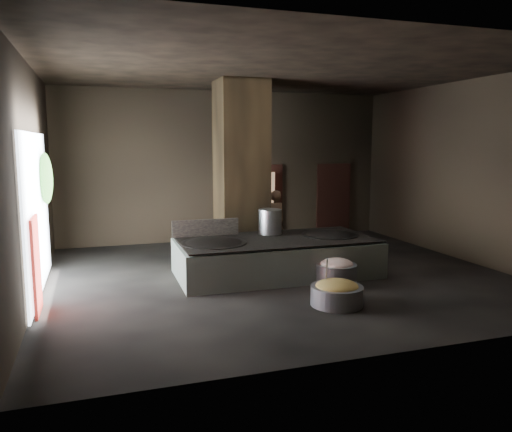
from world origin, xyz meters
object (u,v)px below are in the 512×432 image
object	(u,v)px
hearth_platform	(276,258)
stock_pot	(270,222)
cook	(274,221)
meat_basin	(336,275)
wok_left	(214,246)
veg_basin	(337,295)
wok_right	(330,238)

from	to	relation	value
hearth_platform	stock_pot	xyz separation A→B (m)	(0.05, 0.55, 0.74)
cook	meat_basin	xyz separation A→B (m)	(0.09, -3.51, -0.61)
wok_left	meat_basin	bearing A→B (deg)	-26.75
wok_left	stock_pot	size ratio (longest dim) A/B	2.42
hearth_platform	wok_left	size ratio (longest dim) A/B	3.17
veg_basin	wok_right	bearing A→B (deg)	66.78
cook	veg_basin	size ratio (longest dim) A/B	1.75
hearth_platform	veg_basin	distance (m)	2.39
stock_pot	cook	bearing A→B (deg)	66.82
stock_pot	veg_basin	xyz separation A→B (m)	(0.26, -2.91, -0.95)
cook	veg_basin	xyz separation A→B (m)	(-0.48, -4.65, -0.67)
wok_right	veg_basin	distance (m)	2.69
hearth_platform	meat_basin	distance (m)	1.52
wok_left	veg_basin	xyz separation A→B (m)	(1.76, -2.31, -0.57)
stock_pot	cook	size ratio (longest dim) A/B	0.34
wok_right	stock_pot	distance (m)	1.44
stock_pot	cook	distance (m)	1.91
cook	veg_basin	world-z (taller)	cook
hearth_platform	wok_right	distance (m)	1.40
veg_basin	wok_left	bearing A→B (deg)	127.35
meat_basin	stock_pot	bearing A→B (deg)	115.24
hearth_platform	cook	size ratio (longest dim) A/B	2.63
wok_right	cook	world-z (taller)	cook
meat_basin	wok_right	bearing A→B (deg)	70.14
stock_pot	meat_basin	world-z (taller)	stock_pot
wok_left	stock_pot	xyz separation A→B (m)	(1.50, 0.60, 0.38)
wok_left	veg_basin	distance (m)	2.96
veg_basin	hearth_platform	bearing A→B (deg)	97.59
wok_right	meat_basin	bearing A→B (deg)	-109.86
wok_left	wok_right	xyz separation A→B (m)	(2.80, 0.10, 0.00)
wok_right	veg_basin	size ratio (longest dim) A/B	1.35
wok_left	cook	distance (m)	3.24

